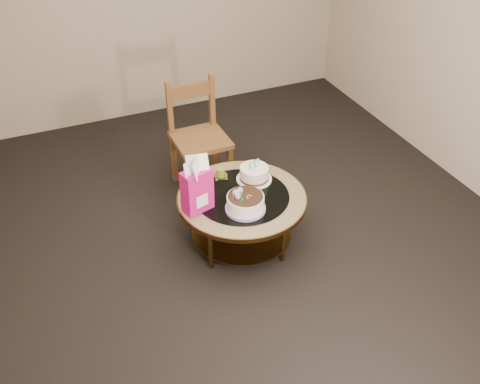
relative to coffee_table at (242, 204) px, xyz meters
name	(u,v)px	position (x,y,z in m)	size (l,w,h in m)	color
ground	(242,240)	(0.00, 0.00, -0.38)	(5.00, 5.00, 0.00)	black
room_walls	(242,64)	(0.00, 0.00, 1.16)	(4.52, 5.02, 2.61)	tan
coffee_table	(242,204)	(0.00, 0.00, 0.00)	(1.02, 1.02, 0.46)	brown
decorated_cake	(245,203)	(-0.05, -0.17, 0.14)	(0.30, 0.30, 0.18)	#A585BC
cream_cake	(254,174)	(0.18, 0.16, 0.14)	(0.29, 0.29, 0.18)	white
gift_bag	(197,185)	(-0.37, -0.02, 0.30)	(0.25, 0.20, 0.44)	#D81473
pillar_candle	(221,174)	(-0.06, 0.30, 0.11)	(0.11, 0.11, 0.09)	#E9CF60
dining_chair	(199,136)	(-0.03, 0.90, 0.13)	(0.47, 0.47, 1.01)	brown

